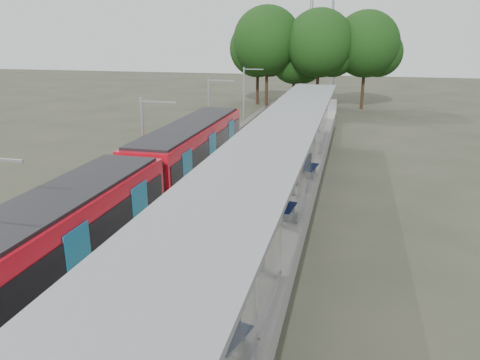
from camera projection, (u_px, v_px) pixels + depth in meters
name	position (u px, v px, depth m)	size (l,w,h in m)	color
trackbed	(183.00, 189.00, 26.78)	(3.00, 70.00, 0.24)	#59544C
platform	(260.00, 188.00, 25.66)	(6.00, 50.00, 1.00)	gray
tactile_strip	(216.00, 176.00, 26.08)	(0.60, 50.00, 0.02)	yellow
end_fence	(307.00, 104.00, 48.46)	(6.00, 0.10, 1.20)	#9EA0A5
train	(139.00, 186.00, 21.04)	(2.74, 27.60, 3.62)	black
canopy	(280.00, 138.00, 20.65)	(3.27, 38.00, 3.66)	#9EA0A5
tree_cluster	(302.00, 45.00, 54.49)	(20.09, 10.22, 11.83)	#382316
catenary_masts	(145.00, 144.00, 25.40)	(2.08, 48.16, 5.40)	#9EA0A5
bench_near	(231.00, 335.00, 11.58)	(0.76, 1.42, 0.93)	#0F1D4E
bench_mid	(287.00, 205.00, 20.23)	(0.60, 1.49, 0.99)	#0F1D4E
bench_far	(310.00, 165.00, 26.08)	(0.74, 1.71, 1.13)	#0F1D4E
info_pillar_near	(161.00, 349.00, 10.76)	(0.36, 0.36, 1.60)	beige
info_pillar_far	(304.00, 158.00, 27.18)	(0.36, 0.36, 1.59)	beige
litter_bin	(295.00, 178.00, 24.50)	(0.39, 0.39, 0.81)	#9EA0A5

